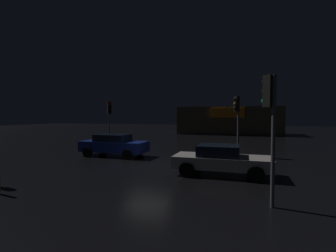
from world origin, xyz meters
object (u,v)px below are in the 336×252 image
(store_building, at_px, (229,120))
(traffic_signal_main, at_px, (237,113))
(traffic_signal_cross_left, at_px, (109,112))
(car_far, at_px, (114,145))
(car_crossing, at_px, (221,159))
(traffic_signal_opposite, at_px, (270,109))

(store_building, height_order, traffic_signal_main, traffic_signal_main)
(traffic_signal_cross_left, xyz_separation_m, car_far, (2.52, -3.60, -2.27))
(traffic_signal_main, relative_size, car_crossing, 0.92)
(traffic_signal_main, bearing_deg, car_crossing, -94.29)
(store_building, xyz_separation_m, traffic_signal_opposite, (3.36, -30.66, 0.96))
(traffic_signal_main, bearing_deg, traffic_signal_cross_left, 175.46)
(store_building, bearing_deg, traffic_signal_cross_left, -112.93)
(car_far, bearing_deg, car_crossing, -22.99)
(traffic_signal_opposite, height_order, traffic_signal_cross_left, traffic_signal_opposite)
(store_building, xyz_separation_m, traffic_signal_main, (2.00, -21.07, 0.92))
(car_crossing, bearing_deg, car_far, 157.01)
(traffic_signal_main, xyz_separation_m, car_crossing, (-0.45, -5.98, -2.23))
(traffic_signal_main, bearing_deg, car_far, -161.05)
(car_far, bearing_deg, store_building, 75.78)
(traffic_signal_opposite, bearing_deg, store_building, 96.26)
(car_far, distance_m, car_crossing, 8.25)
(store_building, xyz_separation_m, traffic_signal_cross_left, (-8.56, -20.23, 1.01))
(traffic_signal_cross_left, bearing_deg, traffic_signal_opposite, -41.17)
(traffic_signal_main, distance_m, traffic_signal_opposite, 9.68)
(traffic_signal_cross_left, distance_m, car_crossing, 12.42)
(traffic_signal_main, relative_size, car_far, 0.90)
(store_building, height_order, car_far, store_building)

